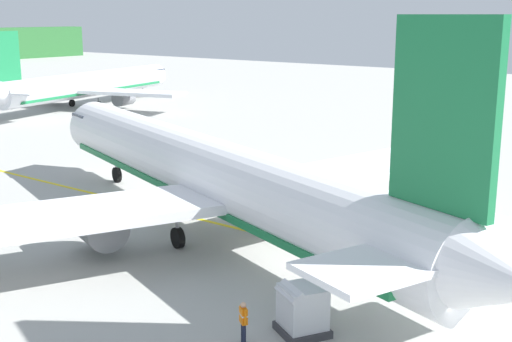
{
  "coord_description": "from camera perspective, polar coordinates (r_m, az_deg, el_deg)",
  "views": [
    {
      "loc": [
        -21.21,
        -7.57,
        11.9
      ],
      "look_at": [
        6.55,
        13.74,
        3.75
      ],
      "focal_mm": 47.35,
      "sensor_mm": 36.0,
      "label": 1
    }
  ],
  "objects": [
    {
      "name": "airliner_foreground",
      "position": [
        36.69,
        -3.74,
        -0.34
      ],
      "size": [
        33.8,
        40.31,
        11.9
      ],
      "color": "white",
      "rests_on": "ground"
    },
    {
      "name": "crew_loader_left",
      "position": [
        25.39,
        -1.07,
        -12.41
      ],
      "size": [
        0.45,
        0.53,
        1.64
      ],
      "color": "#191E33",
      "rests_on": "ground"
    },
    {
      "name": "cargo_container_mid",
      "position": [
        26.16,
        3.9,
        -11.65
      ],
      "size": [
        2.36,
        2.36,
        2.04
      ],
      "color": "#333338",
      "rests_on": "ground"
    },
    {
      "name": "apron_guide_line",
      "position": [
        36.27,
        3.42,
        -6.06
      ],
      "size": [
        0.3,
        60.0,
        0.01
      ],
      "primitive_type": "cube",
      "color": "yellow",
      "rests_on": "ground"
    },
    {
      "name": "airliner_mid_apron",
      "position": [
        91.53,
        -14.0,
        7.06
      ],
      "size": [
        35.1,
        29.17,
        10.07
      ],
      "color": "silver",
      "rests_on": "ground"
    }
  ]
}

